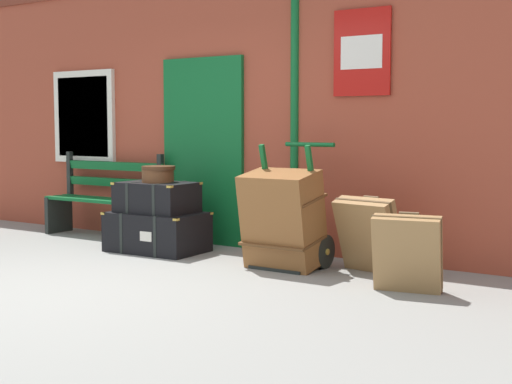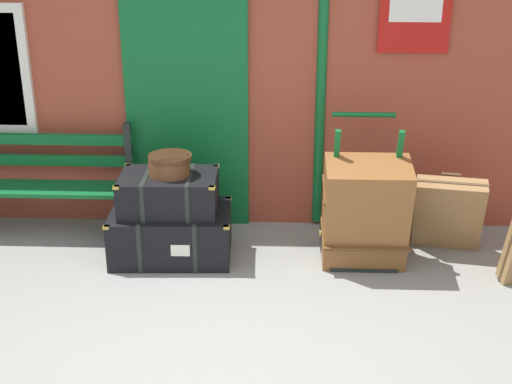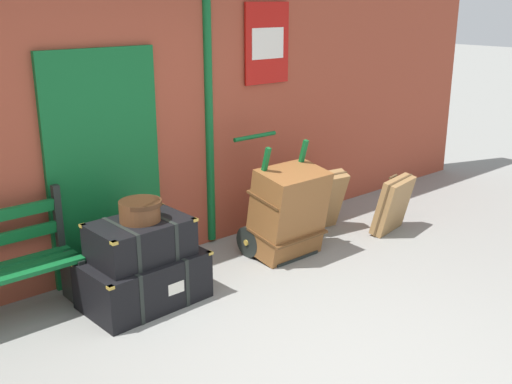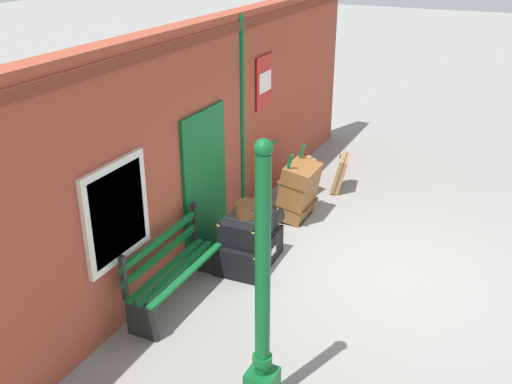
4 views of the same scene
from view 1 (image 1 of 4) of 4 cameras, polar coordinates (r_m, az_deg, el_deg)
The scene contains 10 objects.
ground_plane at distance 6.40m, azimuth -14.53°, elevation -7.09°, with size 60.00×60.00×0.00m, color gray.
brick_facade at distance 8.23m, azimuth -1.21°, elevation 6.98°, with size 10.40×0.35×3.20m.
platform_bench at distance 9.03m, azimuth -11.63°, elevation -0.61°, with size 1.60×0.43×1.01m.
steamer_trunk_base at distance 7.91m, azimuth -7.68°, elevation -3.08°, with size 1.04×0.69×0.43m.
steamer_trunk_middle at distance 7.87m, azimuth -7.71°, elevation -0.41°, with size 0.82×0.57×0.33m.
round_hatbox at distance 7.84m, azimuth -7.62°, elevation 1.48°, with size 0.36×0.36×0.17m.
porters_trolley at distance 7.03m, azimuth 2.84°, elevation -3.60°, with size 0.71×0.69×1.18m.
large_brown_trunk at distance 6.85m, azimuth 2.08°, elevation -2.13°, with size 0.70×0.58×0.94m.
suitcase_umber at distance 6.03m, azimuth 11.66°, elevation -4.71°, with size 0.58×0.38×0.65m.
suitcase_beige at distance 6.77m, azimuth 8.76°, elevation -3.31°, with size 0.63×0.47×0.70m.
Camera 1 is at (4.68, -4.15, 1.35)m, focal length 51.52 mm.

